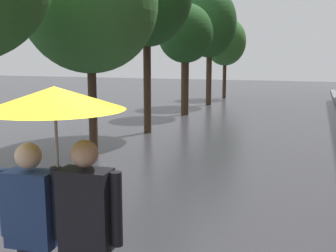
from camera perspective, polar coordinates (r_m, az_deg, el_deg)
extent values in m
cylinder|color=#473323|center=(9.94, -10.48, 2.70)|extent=(0.21, 0.21, 2.37)
ellipsoid|color=#387533|center=(9.94, -10.92, 16.51)|extent=(3.17, 3.17, 3.21)
cylinder|color=#473323|center=(12.70, -2.92, 5.91)|extent=(0.24, 0.24, 3.08)
cylinder|color=#473323|center=(16.77, 2.38, 5.68)|extent=(0.32, 0.32, 2.41)
ellipsoid|color=#235623|center=(16.76, 2.43, 12.83)|extent=(2.23, 2.23, 2.36)
cylinder|color=#473323|center=(20.41, 5.73, 6.80)|extent=(0.27, 0.27, 2.74)
ellipsoid|color=#235623|center=(20.45, 5.86, 14.16)|extent=(2.60, 2.60, 3.34)
cylinder|color=#473323|center=(23.95, 7.89, 6.54)|extent=(0.21, 0.21, 2.21)
ellipsoid|color=#387533|center=(23.93, 8.01, 11.62)|extent=(2.36, 2.36, 2.72)
cube|color=navy|center=(3.53, -18.55, -10.91)|extent=(0.42, 0.25, 0.63)
sphere|color=beige|center=(3.40, -18.95, -3.97)|extent=(0.21, 0.21, 0.21)
cylinder|color=navy|center=(3.66, -21.90, -9.85)|extent=(0.09, 0.09, 0.56)
cylinder|color=navy|center=(3.39, -14.99, -11.01)|extent=(0.09, 0.09, 0.56)
cube|color=black|center=(3.28, -11.32, -11.45)|extent=(0.42, 0.25, 0.65)
sphere|color=tan|center=(3.15, -11.59, -3.80)|extent=(0.21, 0.21, 0.21)
cylinder|color=black|center=(3.39, -15.20, -10.36)|extent=(0.09, 0.09, 0.58)
cylinder|color=black|center=(3.17, -7.21, -11.46)|extent=(0.09, 0.09, 0.58)
cylinder|color=#9E9EA3|center=(3.35, -15.07, -7.53)|extent=(0.02, 0.02, 1.18)
cone|color=yellow|center=(3.22, -15.58, 3.78)|extent=(1.09, 1.09, 0.18)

